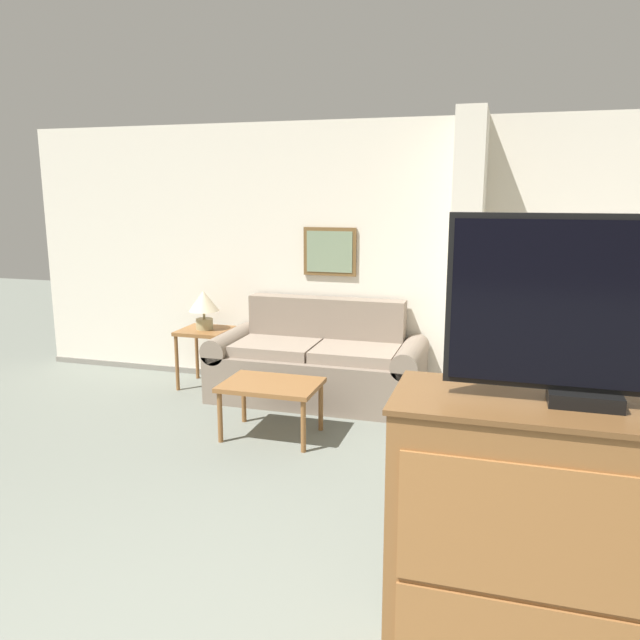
# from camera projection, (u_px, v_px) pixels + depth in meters

# --- Properties ---
(wall_back) EXTENTS (7.58, 0.16, 2.60)m
(wall_back) POSITION_uv_depth(u_px,v_px,m) (380.00, 260.00, 6.01)
(wall_back) COLOR silver
(wall_back) RESTS_ON ground_plane
(wall_partition_pillar) EXTENTS (0.24, 0.73, 2.60)m
(wall_partition_pillar) POSITION_uv_depth(u_px,v_px,m) (467.00, 267.00, 5.38)
(wall_partition_pillar) COLOR silver
(wall_partition_pillar) RESTS_ON ground_plane
(couch) EXTENTS (2.00, 0.84, 0.93)m
(couch) POSITION_uv_depth(u_px,v_px,m) (318.00, 364.00, 5.89)
(couch) COLOR gray
(couch) RESTS_ON ground_plane
(coffee_table) EXTENTS (0.77, 0.54, 0.45)m
(coffee_table) POSITION_uv_depth(u_px,v_px,m) (271.00, 389.00, 4.96)
(coffee_table) COLOR brown
(coffee_table) RESTS_ON ground_plane
(side_table) EXTENTS (0.48, 0.48, 0.59)m
(side_table) POSITION_uv_depth(u_px,v_px,m) (205.00, 338.00, 6.24)
(side_table) COLOR brown
(side_table) RESTS_ON ground_plane
(table_lamp) EXTENTS (0.30, 0.30, 0.39)m
(table_lamp) POSITION_uv_depth(u_px,v_px,m) (204.00, 304.00, 6.17)
(table_lamp) COLOR tan
(table_lamp) RESTS_ON side_table
(tv_dresser) EXTENTS (1.31, 0.50, 1.21)m
(tv_dresser) POSITION_uv_depth(u_px,v_px,m) (569.00, 564.00, 2.27)
(tv_dresser) COLOR brown
(tv_dresser) RESTS_ON ground_plane
(tv) EXTENTS (0.96, 0.16, 0.65)m
(tv) POSITION_uv_depth(u_px,v_px,m) (592.00, 311.00, 2.08)
(tv) COLOR black
(tv) RESTS_ON tv_dresser
(bed) EXTENTS (1.56, 1.98, 0.60)m
(bed) POSITION_uv_depth(u_px,v_px,m) (636.00, 418.00, 4.59)
(bed) COLOR brown
(bed) RESTS_ON ground_plane
(backpack) EXTENTS (0.31, 0.22, 0.41)m
(backpack) POSITION_uv_depth(u_px,v_px,m) (609.00, 345.00, 4.66)
(backpack) COLOR #232D4C
(backpack) RESTS_ON bed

